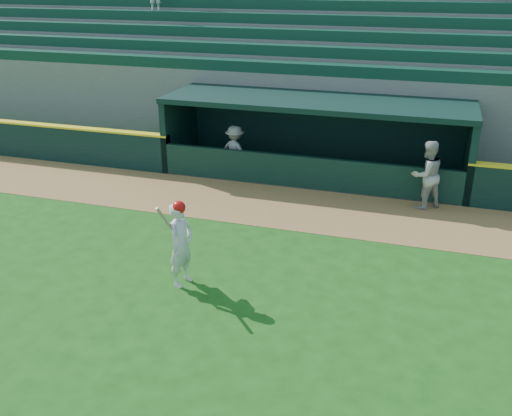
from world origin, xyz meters
name	(u,v)px	position (x,y,z in m)	size (l,w,h in m)	color
ground	(232,296)	(0.00, 0.00, 0.00)	(120.00, 120.00, 0.00)	#174B12
warning_track	(292,207)	(0.00, 4.90, 0.01)	(40.00, 3.00, 0.01)	olive
dugout_player_front	(427,175)	(3.46, 6.02, 0.95)	(0.93, 0.72, 1.91)	#A9AAA4
dugout_player_inside	(235,151)	(-2.39, 6.95, 0.81)	(1.05, 0.60, 1.63)	#989893
dugout	(317,132)	(0.00, 8.00, 1.36)	(9.40, 2.80, 2.46)	slate
stands	(344,75)	(0.04, 12.57, 2.40)	(34.50, 6.34, 7.49)	slate
batter_at_plate	(181,243)	(-1.17, 0.19, 0.93)	(0.57, 0.83, 1.88)	silver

